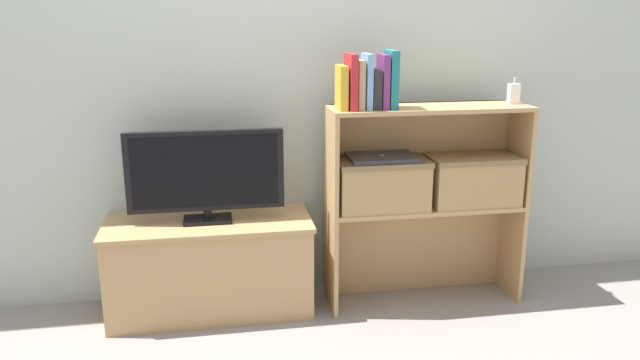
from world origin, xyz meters
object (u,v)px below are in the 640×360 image
Objects in this scene: storage_basket_right at (472,177)px; laptop at (382,157)px; book_charcoal at (374,89)px; book_teal at (391,80)px; book_skyblue at (367,82)px; book_mustard at (342,88)px; storage_basket_left at (381,182)px; book_crimson at (351,82)px; book_plum at (383,82)px; tv_stand at (210,266)px; book_tan at (359,85)px; tv at (206,173)px; baby_monitor at (514,94)px.

storage_basket_right is 1.38× the size of laptop.
book_teal is (0.08, -0.00, 0.04)m from book_charcoal.
book_mustard is at bearing -180.00° from book_skyblue.
storage_basket_left is (0.05, 0.02, -0.43)m from book_charcoal.
book_plum is (0.15, 0.00, -0.00)m from book_crimson.
laptop reaches higher than storage_basket_right.
book_mustard is (0.61, -0.09, 0.84)m from tv_stand.
book_charcoal is (0.04, -0.00, -0.03)m from book_skyblue.
book_teal is at bearing -6.04° from tv_stand.
tv_stand is 3.72× the size of book_teal.
book_plum is 0.35m from laptop.
book_teal is at bearing -0.00° from book_tan.
book_charcoal is at bearing -6.53° from tv.
book_tan is 1.24× the size of book_charcoal.
book_tan reaches higher than storage_basket_right.
book_plum is 0.47m from storage_basket_left.
book_crimson is at bearing -173.37° from laptop.
book_charcoal is at bearing 180.00° from book_teal.
book_tan is at bearing -7.32° from tv_stand.
book_tan is 0.47m from storage_basket_left.
book_teal is 0.48m from storage_basket_left.
storage_basket_left is at bearing 90.00° from laptop.
book_charcoal is (0.15, 0.00, -0.01)m from book_mustard.
tv_stand is at bearing 176.80° from storage_basket_right.
storage_basket_left is at bearing -178.65° from baby_monitor.
storage_basket_left is at bearing 12.28° from book_skyblue.
tv reaches higher than laptop.
tv is 0.94m from book_teal.
book_crimson is at bearing -178.29° from storage_basket_right.
book_crimson reaches higher than book_tan.
book_teal is 0.60× the size of storage_basket_left.
book_mustard reaches higher than storage_basket_left.
laptop is at bearing -4.98° from tv_stand.
laptop is at bearing -90.00° from storage_basket_left.
laptop is (0.81, -0.07, 0.06)m from tv.
book_teal is (0.23, -0.00, 0.03)m from book_mustard.
book_mustard is 0.08m from book_tan.
book_plum is (0.11, 0.00, 0.01)m from book_tan.
book_crimson is 1.40× the size of book_charcoal.
baby_monitor is at bearing 2.94° from book_plum.
book_crimson is 0.57× the size of storage_basket_left.
book_mustard is 0.90× the size of book_tan.
baby_monitor is at bearing 2.52° from book_tan.
tv_stand is at bearing 172.68° from book_tan.
storage_basket_right is (-0.19, -0.01, -0.40)m from baby_monitor.
storage_basket_right is (0.45, 0.00, 0.00)m from storage_basket_left.
book_mustard is 0.19m from book_plum.
book_plum is 0.56× the size of storage_basket_left.
laptop is at bearing 147.84° from book_teal.
tv_stand is 1.18m from book_plum.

